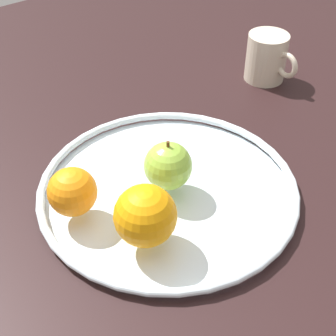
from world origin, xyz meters
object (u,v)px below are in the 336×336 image
at_px(orange_center, 72,192).
at_px(apple, 168,166).
at_px(ambient_mug, 267,58).
at_px(fruit_bowl, 168,189).
at_px(orange_back_right, 145,216).

bearing_deg(orange_center, apple, 74.50).
height_order(orange_center, ambient_mug, ambient_mug).
relative_size(fruit_bowl, orange_center, 5.68).
xyz_separation_m(fruit_bowl, ambient_mug, (-0.14, 0.35, 0.04)).
bearing_deg(ambient_mug, fruit_bowl, -67.58).
xyz_separation_m(apple, ambient_mug, (-0.14, 0.35, -0.01)).
bearing_deg(ambient_mug, orange_back_right, -64.41).
height_order(apple, orange_center, apple).
bearing_deg(fruit_bowl, orange_back_right, -52.98).
distance_m(fruit_bowl, orange_back_right, 0.12).
relative_size(fruit_bowl, ambient_mug, 3.30).
relative_size(orange_center, ambient_mug, 0.58).
height_order(fruit_bowl, orange_back_right, orange_back_right).
bearing_deg(orange_back_right, fruit_bowl, 127.02).
relative_size(fruit_bowl, apple, 4.91).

